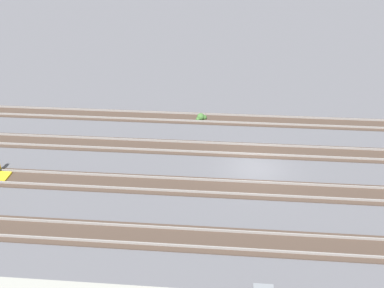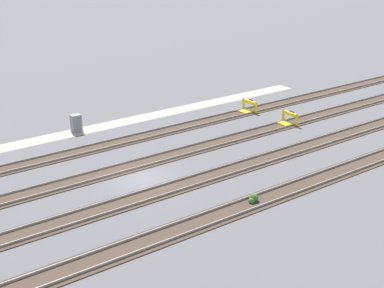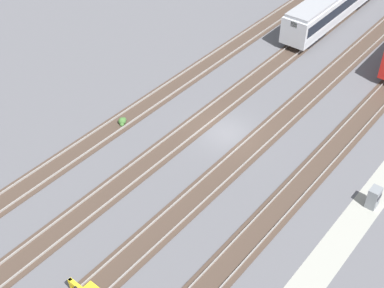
# 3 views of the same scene
# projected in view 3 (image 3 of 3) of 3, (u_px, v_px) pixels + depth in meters

# --- Properties ---
(ground_plane) EXTENTS (400.00, 400.00, 0.00)m
(ground_plane) POSITION_uv_depth(u_px,v_px,m) (227.00, 133.00, 43.14)
(ground_plane) COLOR #5B5B60
(service_walkway) EXTENTS (54.00, 2.00, 0.01)m
(service_walkway) POSITION_uv_depth(u_px,v_px,m) (369.00, 202.00, 37.24)
(service_walkway) COLOR #9E9E93
(service_walkway) RESTS_ON ground
(rail_track_nearest) EXTENTS (90.00, 2.23, 0.21)m
(rail_track_nearest) POSITION_uv_depth(u_px,v_px,m) (311.00, 174.00, 39.42)
(rail_track_nearest) COLOR #47382D
(rail_track_nearest) RESTS_ON ground
(rail_track_near_inner) EXTENTS (90.00, 2.24, 0.21)m
(rail_track_near_inner) POSITION_uv_depth(u_px,v_px,m) (253.00, 146.00, 41.88)
(rail_track_near_inner) COLOR #47382D
(rail_track_near_inner) RESTS_ON ground
(rail_track_middle) EXTENTS (90.00, 2.24, 0.21)m
(rail_track_middle) POSITION_uv_depth(u_px,v_px,m) (202.00, 121.00, 44.34)
(rail_track_middle) COLOR #47382D
(rail_track_middle) RESTS_ON ground
(rail_track_far_inner) EXTENTS (90.00, 2.23, 0.21)m
(rail_track_far_inner) POSITION_uv_depth(u_px,v_px,m) (156.00, 99.00, 46.79)
(rail_track_far_inner) COLOR #47382D
(rail_track_far_inner) RESTS_ON ground
(subway_car_front_row_rightmost) EXTENTS (18.00, 2.85, 3.70)m
(subway_car_front_row_rightmost) POSITION_uv_depth(u_px,v_px,m) (336.00, 3.00, 57.07)
(subway_car_front_row_rightmost) COLOR silver
(subway_car_front_row_rightmost) RESTS_ON ground
(electrical_cabinet) EXTENTS (0.90, 0.73, 1.60)m
(electrical_cabinet) POSITION_uv_depth(u_px,v_px,m) (374.00, 198.00, 36.47)
(electrical_cabinet) COLOR gray
(electrical_cabinet) RESTS_ON ground
(weed_clump) EXTENTS (0.92, 0.70, 0.64)m
(weed_clump) POSITION_uv_depth(u_px,v_px,m) (122.00, 121.00, 43.98)
(weed_clump) COLOR #427033
(weed_clump) RESTS_ON ground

